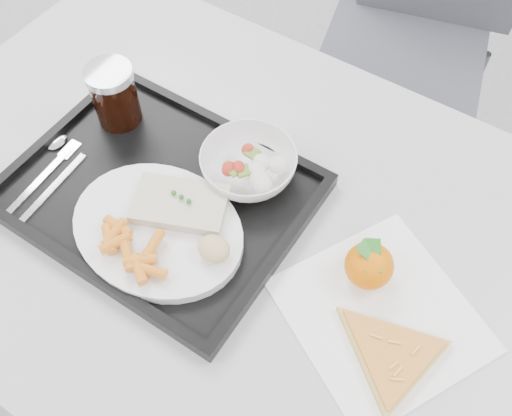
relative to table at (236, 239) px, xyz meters
name	(u,v)px	position (x,y,z in m)	size (l,w,h in m)	color
table	(236,239)	(0.00, 0.00, 0.00)	(1.20, 0.80, 0.75)	#BCBCBF
chair	(421,17)	(-0.02, 0.87, -0.15)	(0.51, 0.51, 0.93)	#3B3C43
tray	(159,194)	(-0.12, -0.03, 0.08)	(0.45, 0.35, 0.03)	black
dinner_plate	(158,229)	(-0.07, -0.09, 0.09)	(0.27, 0.27, 0.02)	white
fish_fillet	(180,204)	(-0.06, -0.05, 0.11)	(0.16, 0.13, 0.03)	beige
bread_roll	(214,248)	(0.02, -0.08, 0.12)	(0.06, 0.06, 0.03)	#DBAA80
salad_bowl	(249,165)	(-0.02, 0.07, 0.11)	(0.15, 0.15, 0.05)	white
cola_glass	(114,94)	(-0.27, 0.05, 0.14)	(0.08, 0.08, 0.11)	black
cutlery	(53,166)	(-0.29, -0.09, 0.08)	(0.08, 0.17, 0.01)	silver
napkin	(381,315)	(0.26, -0.02, 0.07)	(0.33, 0.33, 0.00)	white
tangerine	(369,265)	(0.22, 0.02, 0.10)	(0.08, 0.08, 0.07)	orange
pizza_slice	(391,355)	(0.30, -0.07, 0.08)	(0.23, 0.23, 0.02)	tan
carrot_pile	(130,249)	(-0.08, -0.15, 0.11)	(0.13, 0.08, 0.02)	orange
salad_contents	(255,170)	(0.00, 0.06, 0.12)	(0.09, 0.08, 0.02)	#AE281A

